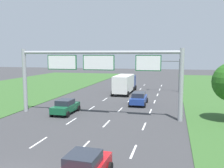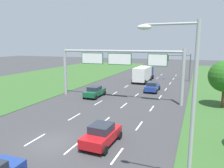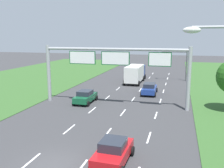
{
  "view_description": "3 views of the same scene",
  "coord_description": "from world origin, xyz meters",
  "px_view_note": "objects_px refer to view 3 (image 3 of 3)",
  "views": [
    {
      "loc": [
        7.72,
        -9.76,
        6.41
      ],
      "look_at": [
        1.28,
        15.97,
        3.24
      ],
      "focal_mm": 40.0,
      "sensor_mm": 36.0,
      "label": 1
    },
    {
      "loc": [
        9.95,
        -12.98,
        7.53
      ],
      "look_at": [
        -0.09,
        12.63,
        2.49
      ],
      "focal_mm": 35.0,
      "sensor_mm": 36.0,
      "label": 2
    },
    {
      "loc": [
        7.34,
        -13.1,
        8.01
      ],
      "look_at": [
        -0.82,
        16.97,
        2.08
      ],
      "focal_mm": 40.0,
      "sensor_mm": 36.0,
      "label": 3
    }
  ],
  "objects_px": {
    "box_truck": "(135,73)",
    "traffic_light_mast": "(176,60)",
    "sign_gantry": "(114,64)",
    "car_mid_lane": "(113,152)",
    "car_lead_silver": "(85,97)",
    "car_far_ahead": "(149,89)"
  },
  "relations": [
    {
      "from": "car_lead_silver",
      "to": "box_truck",
      "type": "relative_size",
      "value": 0.48
    },
    {
      "from": "sign_gantry",
      "to": "traffic_light_mast",
      "type": "xyz_separation_m",
      "value": [
        6.62,
        19.25,
        -1.09
      ]
    },
    {
      "from": "car_mid_lane",
      "to": "traffic_light_mast",
      "type": "bearing_deg",
      "value": 86.27
    },
    {
      "from": "sign_gantry",
      "to": "car_mid_lane",
      "type": "bearing_deg",
      "value": -75.41
    },
    {
      "from": "box_truck",
      "to": "sign_gantry",
      "type": "xyz_separation_m",
      "value": [
        0.16,
        -15.66,
        3.28
      ]
    },
    {
      "from": "car_lead_silver",
      "to": "car_far_ahead",
      "type": "xyz_separation_m",
      "value": [
        7.02,
        6.72,
        0.03
      ]
    },
    {
      "from": "car_lead_silver",
      "to": "traffic_light_mast",
      "type": "distance_m",
      "value": 21.96
    },
    {
      "from": "car_far_ahead",
      "to": "sign_gantry",
      "type": "bearing_deg",
      "value": -117.66
    },
    {
      "from": "car_mid_lane",
      "to": "box_truck",
      "type": "relative_size",
      "value": 0.46
    },
    {
      "from": "car_lead_silver",
      "to": "box_truck",
      "type": "xyz_separation_m",
      "value": [
        3.47,
        15.58,
        0.88
      ]
    },
    {
      "from": "box_truck",
      "to": "car_lead_silver",
      "type": "bearing_deg",
      "value": -101.97
    },
    {
      "from": "car_mid_lane",
      "to": "box_truck",
      "type": "distance_m",
      "value": 29.31
    },
    {
      "from": "car_mid_lane",
      "to": "box_truck",
      "type": "height_order",
      "value": "box_truck"
    },
    {
      "from": "car_mid_lane",
      "to": "car_far_ahead",
      "type": "xyz_separation_m",
      "value": [
        -0.1,
        20.21,
        0.03
      ]
    },
    {
      "from": "car_mid_lane",
      "to": "sign_gantry",
      "type": "distance_m",
      "value": 14.47
    },
    {
      "from": "box_truck",
      "to": "sign_gantry",
      "type": "distance_m",
      "value": 16.0
    },
    {
      "from": "traffic_light_mast",
      "to": "sign_gantry",
      "type": "bearing_deg",
      "value": -108.98
    },
    {
      "from": "traffic_light_mast",
      "to": "car_mid_lane",
      "type": "bearing_deg",
      "value": -95.47
    },
    {
      "from": "car_lead_silver",
      "to": "sign_gantry",
      "type": "relative_size",
      "value": 0.24
    },
    {
      "from": "traffic_light_mast",
      "to": "box_truck",
      "type": "bearing_deg",
      "value": -152.1
    },
    {
      "from": "car_far_ahead",
      "to": "traffic_light_mast",
      "type": "height_order",
      "value": "traffic_light_mast"
    },
    {
      "from": "box_truck",
      "to": "traffic_light_mast",
      "type": "relative_size",
      "value": 1.54
    }
  ]
}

